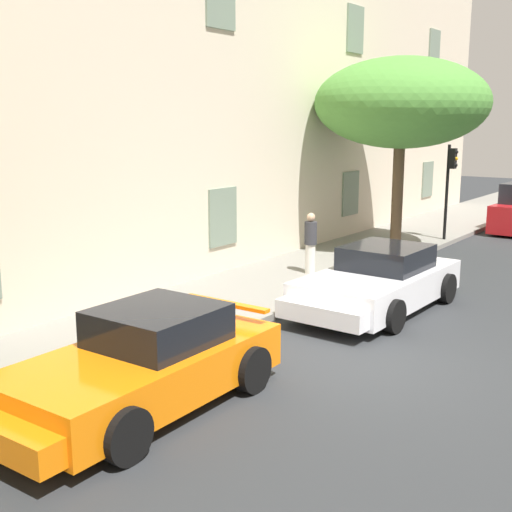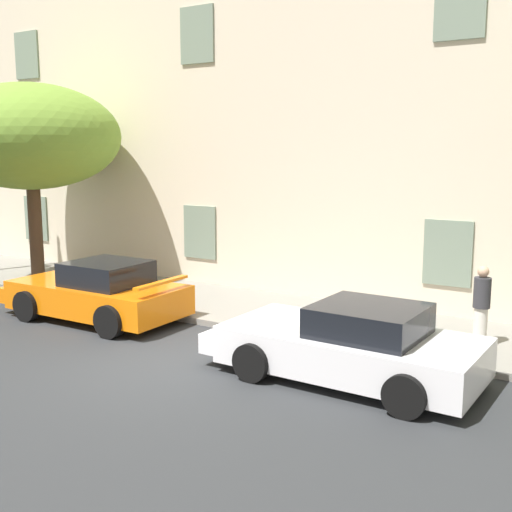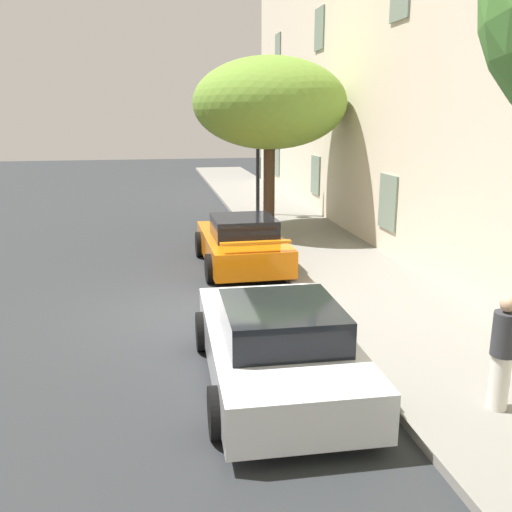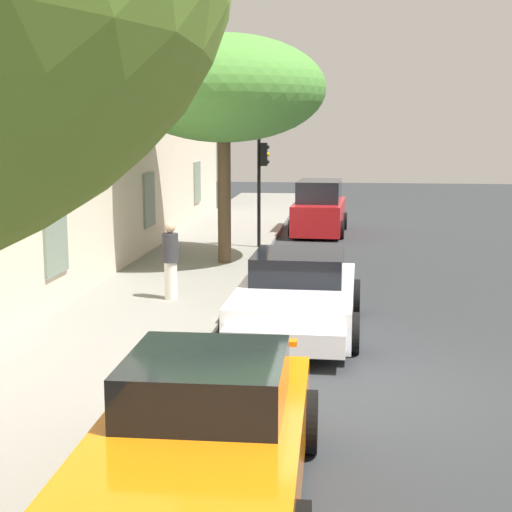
{
  "view_description": "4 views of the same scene",
  "coord_description": "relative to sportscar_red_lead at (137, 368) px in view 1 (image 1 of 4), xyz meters",
  "views": [
    {
      "loc": [
        -9.58,
        -4.83,
        4.0
      ],
      "look_at": [
        -0.16,
        1.99,
        1.62
      ],
      "focal_mm": 45.91,
      "sensor_mm": 36.0,
      "label": 1
    },
    {
      "loc": [
        7.32,
        -8.57,
        3.9
      ],
      "look_at": [
        0.13,
        2.91,
        1.63
      ],
      "focal_mm": 44.34,
      "sensor_mm": 36.0,
      "label": 2
    },
    {
      "loc": [
        10.73,
        -0.61,
        3.97
      ],
      "look_at": [
        1.67,
        1.06,
        1.6
      ],
      "focal_mm": 39.06,
      "sensor_mm": 36.0,
      "label": 3
    },
    {
      "loc": [
        -10.2,
        0.3,
        3.62
      ],
      "look_at": [
        1.0,
        1.59,
        1.7
      ],
      "focal_mm": 53.39,
      "sensor_mm": 36.0,
      "label": 4
    }
  ],
  "objects": [
    {
      "name": "ground_plane",
      "position": [
        3.53,
        -1.61,
        -0.62
      ],
      "size": [
        80.0,
        80.0,
        0.0
      ],
      "primitive_type": "plane",
      "color": "#2B2D30"
    },
    {
      "name": "tree_near_kerb",
      "position": [
        12.62,
        1.74,
        3.93
      ],
      "size": [
        5.16,
        5.16,
        5.77
      ],
      "color": "brown",
      "rests_on": "sidewalk"
    },
    {
      "name": "traffic_light",
      "position": [
        15.23,
        1.05,
        1.68
      ],
      "size": [
        0.22,
        0.36,
        3.15
      ],
      "color": "black",
      "rests_on": "sidewalk"
    },
    {
      "name": "sidewalk",
      "position": [
        3.53,
        2.48,
        -0.55
      ],
      "size": [
        60.0,
        3.28,
        0.14
      ],
      "primitive_type": "cube",
      "color": "gray",
      "rests_on": "ground"
    },
    {
      "name": "pedestrian_admiring",
      "position": [
        8.25,
        2.16,
        0.33
      ],
      "size": [
        0.42,
        0.42,
        1.59
      ],
      "color": "silver",
      "rests_on": "sidewalk"
    },
    {
      "name": "sportscar_red_lead",
      "position": [
        0.0,
        0.0,
        0.0
      ],
      "size": [
        4.57,
        2.23,
        1.4
      ],
      "color": "orange",
      "rests_on": "ground"
    },
    {
      "name": "sportscar_yellow_flank",
      "position": [
        6.55,
        -0.51,
        -0.02
      ],
      "size": [
        4.8,
        2.33,
        1.35
      ],
      "color": "white",
      "rests_on": "ground"
    },
    {
      "name": "building_facade",
      "position": [
        3.53,
        6.56,
        5.34
      ],
      "size": [
        43.87,
        5.38,
        11.89
      ],
      "color": "beige",
      "rests_on": "ground"
    }
  ]
}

